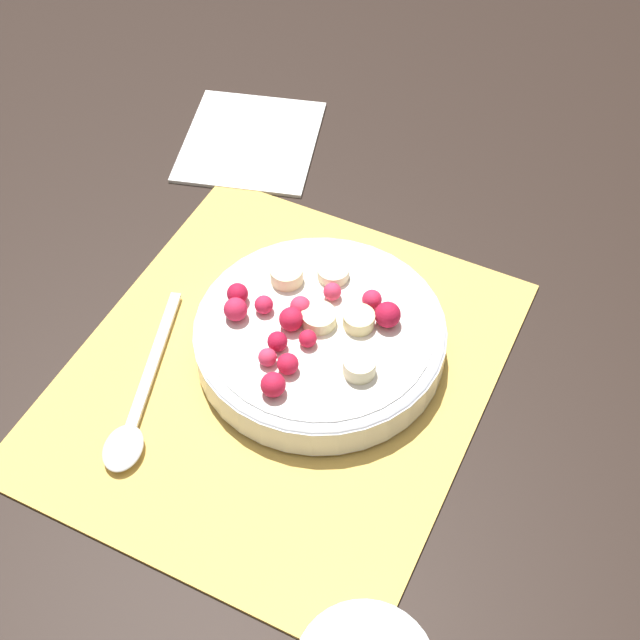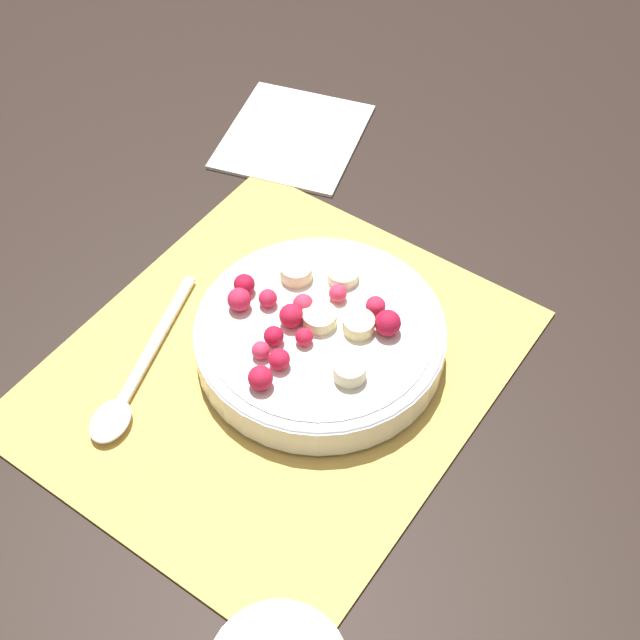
{
  "view_description": "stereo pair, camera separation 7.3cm",
  "coord_description": "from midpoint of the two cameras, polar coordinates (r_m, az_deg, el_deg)",
  "views": [
    {
      "loc": [
        0.38,
        0.22,
        0.6
      ],
      "look_at": [
        -0.04,
        0.02,
        0.05
      ],
      "focal_mm": 50.0,
      "sensor_mm": 36.0,
      "label": 1
    },
    {
      "loc": [
        0.34,
        0.29,
        0.6
      ],
      "look_at": [
        -0.04,
        0.02,
        0.05
      ],
      "focal_mm": 50.0,
      "sensor_mm": 36.0,
      "label": 2
    }
  ],
  "objects": [
    {
      "name": "ground_plane",
      "position": [
        0.75,
        -5.39,
        -3.75
      ],
      "size": [
        3.0,
        3.0,
        0.0
      ],
      "primitive_type": "plane",
      "color": "black"
    },
    {
      "name": "placemat",
      "position": [
        0.75,
        -5.4,
        -3.61
      ],
      "size": [
        0.38,
        0.33,
        0.01
      ],
      "color": "#E0B251",
      "rests_on": "ground_plane"
    },
    {
      "name": "fruit_bowl",
      "position": [
        0.74,
        -2.84,
        -1.12
      ],
      "size": [
        0.21,
        0.21,
        0.05
      ],
      "color": "silver",
      "rests_on": "placemat"
    },
    {
      "name": "spoon",
      "position": [
        0.73,
        -14.62,
        -6.21
      ],
      "size": [
        0.18,
        0.07,
        0.01
      ],
      "rotation": [
        0.0,
        0.0,
        6.59
      ],
      "color": "silver",
      "rests_on": "placemat"
    },
    {
      "name": "napkin",
      "position": [
        0.96,
        -6.67,
        11.29
      ],
      "size": [
        0.18,
        0.17,
        0.01
      ],
      "color": "white",
      "rests_on": "ground_plane"
    }
  ]
}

